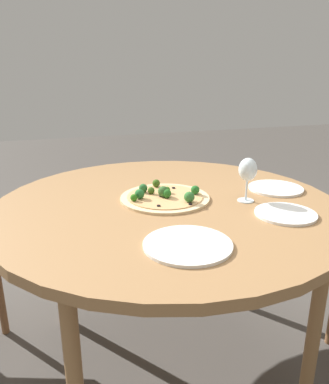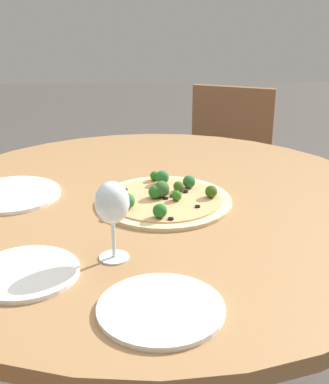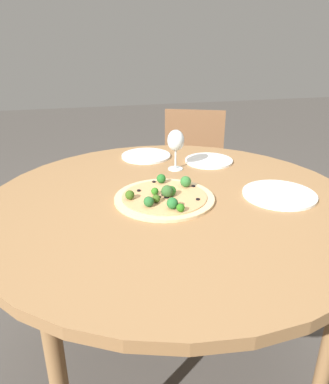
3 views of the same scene
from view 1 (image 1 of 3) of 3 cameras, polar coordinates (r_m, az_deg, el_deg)
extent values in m
plane|color=#4C4742|center=(1.89, 0.36, -24.26)|extent=(12.00, 12.00, 0.00)
cylinder|color=olive|center=(1.48, 0.42, -2.10)|extent=(1.35, 1.35, 0.04)
cylinder|color=olive|center=(1.53, 21.78, -19.40)|extent=(0.05, 0.05, 0.74)
cylinder|color=olive|center=(2.14, 7.69, -6.89)|extent=(0.05, 0.05, 0.74)
cylinder|color=olive|center=(1.96, -15.48, -9.89)|extent=(0.05, 0.05, 0.74)
cylinder|color=brown|center=(2.07, -23.72, -14.46)|extent=(0.04, 0.04, 0.41)
cylinder|color=#DBBC89|center=(1.50, 0.00, -0.91)|extent=(0.36, 0.36, 0.01)
cylinder|color=tan|center=(1.50, 0.00, -0.65)|extent=(0.30, 0.30, 0.00)
sphere|color=#2F6A2F|center=(1.42, 3.79, -0.74)|extent=(0.04, 0.04, 0.04)
sphere|color=#24642C|center=(1.46, -3.83, -0.30)|extent=(0.04, 0.04, 0.04)
sphere|color=#2A6A17|center=(1.44, -4.70, -0.86)|extent=(0.03, 0.03, 0.03)
sphere|color=#23621F|center=(1.47, 0.40, -0.23)|extent=(0.04, 0.04, 0.04)
sphere|color=#2B6B1B|center=(1.53, 0.37, 0.33)|extent=(0.03, 0.03, 0.03)
sphere|color=#345517|center=(1.61, -1.16, 1.36)|extent=(0.03, 0.03, 0.03)
sphere|color=#255D2A|center=(1.54, -3.27, 0.60)|extent=(0.04, 0.04, 0.04)
sphere|color=#355619|center=(1.52, -2.05, 0.22)|extent=(0.03, 0.03, 0.03)
sphere|color=#206022|center=(1.52, 4.70, 0.33)|extent=(0.04, 0.04, 0.04)
sphere|color=#305928|center=(1.48, -0.19, 0.09)|extent=(0.04, 0.04, 0.04)
cylinder|color=black|center=(1.49, -0.55, -0.63)|extent=(0.01, 0.01, 0.00)
cylinder|color=black|center=(1.38, -0.90, -2.10)|extent=(0.01, 0.01, 0.00)
cylinder|color=black|center=(1.55, 4.77, 0.11)|extent=(0.01, 0.01, 0.00)
cylinder|color=black|center=(1.59, 1.39, 0.64)|extent=(0.01, 0.01, 0.00)
cylinder|color=black|center=(1.49, -0.51, -0.59)|extent=(0.01, 0.01, 0.00)
cylinder|color=black|center=(1.54, -1.89, 0.04)|extent=(0.01, 0.01, 0.00)
cylinder|color=black|center=(1.40, 3.96, -1.86)|extent=(0.01, 0.01, 0.00)
cylinder|color=black|center=(1.50, 0.32, -0.44)|extent=(0.01, 0.01, 0.00)
cylinder|color=black|center=(1.51, -0.45, -0.28)|extent=(0.01, 0.01, 0.00)
cylinder|color=silver|center=(1.51, 12.25, -1.27)|extent=(0.06, 0.06, 0.00)
cylinder|color=silver|center=(1.50, 12.36, 0.24)|extent=(0.01, 0.01, 0.08)
ellipsoid|color=silver|center=(1.48, 12.59, 3.38)|extent=(0.07, 0.07, 0.09)
cylinder|color=white|center=(1.12, 3.55, -8.00)|extent=(0.27, 0.27, 0.01)
cylinder|color=white|center=(1.41, 17.96, -3.16)|extent=(0.22, 0.22, 0.01)
cylinder|color=white|center=(1.69, 16.58, 0.56)|extent=(0.23, 0.23, 0.01)
camera|label=2|loc=(2.17, 37.29, 16.33)|focal=50.00mm
camera|label=3|loc=(1.79, -44.47, 15.26)|focal=35.00mm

